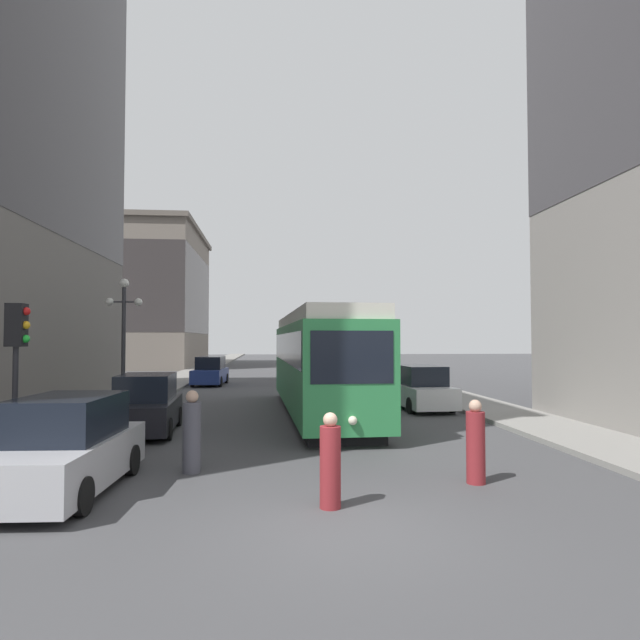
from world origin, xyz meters
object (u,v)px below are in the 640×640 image
object	(u,v)px
parked_car_left_far	(66,448)
pedestrian_crossing_far	(476,444)
pedestrian_crossing_near	(330,463)
parked_car_left_near	(146,406)
parked_car_right_far	(419,389)
transit_bus	(337,353)
lamp_post_left_near	(124,323)
traffic_light_near_left	(17,341)
streetcar	(318,360)
pedestrian_on_sidewalk	(192,434)
parked_car_left_mid	(210,372)

from	to	relation	value
parked_car_left_far	pedestrian_crossing_far	xyz separation A→B (m)	(8.01, -0.05, -0.06)
parked_car_left_far	pedestrian_crossing_near	world-z (taller)	parked_car_left_far
parked_car_left_near	parked_car_right_far	bearing A→B (deg)	22.93
transit_bus	lamp_post_left_near	world-z (taller)	lamp_post_left_near
parked_car_right_far	pedestrian_crossing_far	size ratio (longest dim) A/B	2.87
parked_car_left_near	parked_car_right_far	size ratio (longest dim) A/B	0.90
transit_bus	pedestrian_crossing_near	bearing A→B (deg)	-99.15
pedestrian_crossing_far	traffic_light_near_left	world-z (taller)	traffic_light_near_left
streetcar	traffic_light_near_left	world-z (taller)	streetcar
parked_car_left_far	pedestrian_on_sidewalk	xyz separation A→B (m)	(2.16, 1.37, -0.01)
transit_bus	parked_car_left_near	world-z (taller)	transit_bus
transit_bus	parked_car_left_mid	bearing A→B (deg)	-154.99
lamp_post_left_near	parked_car_left_far	bearing A→B (deg)	-80.30
pedestrian_crossing_far	parked_car_left_mid	bearing A→B (deg)	-14.89
pedestrian_on_sidewalk	lamp_post_left_near	bearing A→B (deg)	112.33
parked_car_right_far	pedestrian_crossing_near	size ratio (longest dim) A/B	2.95
transit_bus	parked_car_left_far	world-z (taller)	transit_bus
transit_bus	parked_car_left_far	distance (m)	30.34
parked_car_right_far	lamp_post_left_near	distance (m)	12.33
streetcar	traffic_light_near_left	bearing A→B (deg)	-132.63
parked_car_right_far	lamp_post_left_near	world-z (taller)	lamp_post_left_near
parked_car_left_mid	parked_car_left_near	bearing A→B (deg)	-86.84
parked_car_left_far	lamp_post_left_near	distance (m)	11.61
streetcar	pedestrian_crossing_near	bearing A→B (deg)	-96.18
transit_bus	pedestrian_crossing_far	bearing A→B (deg)	-93.41
transit_bus	parked_car_right_far	xyz separation A→B (m)	(1.32, -17.39, -1.10)
transit_bus	parked_car_right_far	size ratio (longest dim) A/B	2.67
pedestrian_crossing_far	parked_car_left_far	bearing A→B (deg)	56.72
transit_bus	parked_car_left_mid	size ratio (longest dim) A/B	2.89
streetcar	pedestrian_crossing_near	world-z (taller)	streetcar
parked_car_right_far	traffic_light_near_left	xyz separation A→B (m)	(-11.80, -9.94, 2.03)
parked_car_left_near	pedestrian_crossing_near	distance (m)	9.37
parked_car_left_mid	parked_car_right_far	xyz separation A→B (m)	(10.11, -12.93, 0.00)
pedestrian_crossing_far	pedestrian_on_sidewalk	size ratio (longest dim) A/B	0.94
lamp_post_left_near	traffic_light_near_left	bearing A→B (deg)	-88.67
streetcar	pedestrian_crossing_near	xyz separation A→B (m)	(-0.83, -11.74, -1.34)
pedestrian_crossing_far	lamp_post_left_near	world-z (taller)	lamp_post_left_near
transit_bus	lamp_post_left_near	bearing A→B (deg)	-122.72
parked_car_left_mid	traffic_light_near_left	world-z (taller)	traffic_light_near_left
parked_car_left_far	traffic_light_near_left	xyz separation A→B (m)	(-1.68, 1.69, 2.03)
parked_car_left_far	traffic_light_near_left	world-z (taller)	traffic_light_near_left
parked_car_right_far	pedestrian_on_sidewalk	xyz separation A→B (m)	(-7.96, -10.26, -0.01)
streetcar	parked_car_left_far	xyz separation A→B (m)	(-5.73, -10.38, -1.26)
parked_car_left_near	parked_car_left_mid	size ratio (longest dim) A/B	0.98
transit_bus	pedestrian_on_sidewalk	size ratio (longest dim) A/B	7.22
parked_car_left_mid	pedestrian_crossing_far	bearing A→B (deg)	-68.81
pedestrian_on_sidewalk	traffic_light_near_left	bearing A→B (deg)	175.02
pedestrian_crossing_near	pedestrian_on_sidewalk	size ratio (longest dim) A/B	0.92
parked_car_right_far	pedestrian_on_sidewalk	bearing A→B (deg)	49.03
streetcar	parked_car_left_near	distance (m)	6.97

